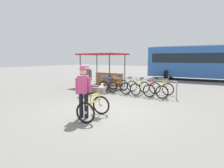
{
  "coord_description": "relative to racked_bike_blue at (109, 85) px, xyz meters",
  "views": [
    {
      "loc": [
        4.16,
        -5.37,
        1.95
      ],
      "look_at": [
        0.11,
        0.41,
        1.0
      ],
      "focal_mm": 30.34,
      "sensor_mm": 36.0,
      "label": 1
    }
  ],
  "objects": [
    {
      "name": "racked_bike_lime",
      "position": [
        2.1,
        0.04,
        0.0
      ],
      "size": [
        0.7,
        1.11,
        0.97
      ],
      "color": "black",
      "rests_on": "ground"
    },
    {
      "name": "racked_bike_yellow",
      "position": [
        3.5,
        0.07,
        -0.0
      ],
      "size": [
        0.71,
        1.11,
        0.97
      ],
      "color": "black",
      "rests_on": "ground"
    },
    {
      "name": "market_stall",
      "position": [
        -1.52,
        1.7,
        1.03
      ],
      "size": [
        3.15,
        2.37,
        2.3
      ],
      "color": "#4C4C51",
      "rests_on": "ground"
    },
    {
      "name": "bike_rack_rail",
      "position": [
        1.86,
        -0.14,
        0.33
      ],
      "size": [
        4.61,
        0.15,
        0.88
      ],
      "color": "#99999E",
      "rests_on": "ground"
    },
    {
      "name": "racked_bike_blue",
      "position": [
        0.0,
        0.0,
        0.0
      ],
      "size": [
        0.7,
        1.13,
        0.97
      ],
      "color": "black",
      "rests_on": "ground"
    },
    {
      "name": "person_with_featured_bike",
      "position": [
        2.47,
        -4.8,
        0.58
      ],
      "size": [
        0.5,
        0.32,
        1.72
      ],
      "color": "black",
      "rests_on": "ground"
    },
    {
      "name": "racked_bike_white",
      "position": [
        1.4,
        0.03,
        0.0
      ],
      "size": [
        0.82,
        1.19,
        0.97
      ],
      "color": "black",
      "rests_on": "ground"
    },
    {
      "name": "ground_plane",
      "position": [
        2.58,
        -3.89,
        -0.37
      ],
      "size": [
        80.0,
        80.0,
        0.0
      ],
      "primitive_type": "plane",
      "color": "slate"
    },
    {
      "name": "bus_distant",
      "position": [
        3.93,
        9.44,
        1.37
      ],
      "size": [
        10.25,
        4.28,
        3.08
      ],
      "color": "#3366B7",
      "rests_on": "ground"
    },
    {
      "name": "racked_bike_red",
      "position": [
        2.8,
        0.06,
        0.0
      ],
      "size": [
        0.77,
        1.15,
        0.97
      ],
      "color": "black",
      "rests_on": "ground"
    },
    {
      "name": "pedestrian_with_backpack",
      "position": [
        -0.18,
        -1.71,
        0.57
      ],
      "size": [
        0.5,
        0.42,
        1.64
      ],
      "color": "black",
      "rests_on": "ground"
    },
    {
      "name": "racked_bike_orange",
      "position": [
        0.7,
        0.01,
        0.0
      ],
      "size": [
        0.77,
        1.17,
        0.97
      ],
      "color": "black",
      "rests_on": "ground"
    },
    {
      "name": "featured_bicycle",
      "position": [
        2.78,
        -4.56,
        0.12
      ],
      "size": [
        0.85,
        1.25,
        1.09
      ],
      "color": "black",
      "rests_on": "ground"
    }
  ]
}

